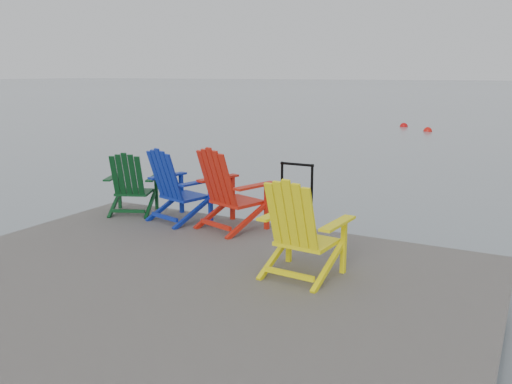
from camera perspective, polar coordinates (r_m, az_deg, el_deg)
The scene contains 9 objects.
ground at distance 5.79m, azimuth -8.35°, elevation -14.18°, with size 400.00×400.00×0.00m, color gray.
dock at distance 5.64m, azimuth -8.46°, elevation -11.02°, with size 6.00×5.00×1.40m.
handrail at distance 7.35m, azimuth 4.30°, elevation 0.32°, with size 0.48×0.04×0.90m.
chair_green at distance 8.29m, azimuth -12.99°, elevation 0.93°, with size 0.91×0.87×0.93m.
chair_blue at distance 7.75m, azimuth -8.35°, elevation 0.73°, with size 0.97×0.92×1.04m.
chair_red at distance 7.26m, azimuth -2.83°, elevation 0.34°, with size 1.05×1.00×1.11m.
chair_yellow at distance 5.57m, azimuth 4.75°, elevation -3.78°, with size 0.88×0.83×1.05m.
buoy_a at distance 25.75m, azimuth 17.62°, elevation 6.11°, with size 0.38×0.38×0.38m, color red.
buoy_b at distance 27.64m, azimuth 15.29°, elevation 6.65°, with size 0.39×0.39×0.39m, color #C00B0B.
Camera 1 is at (3.11, -4.14, 2.58)m, focal length 38.00 mm.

